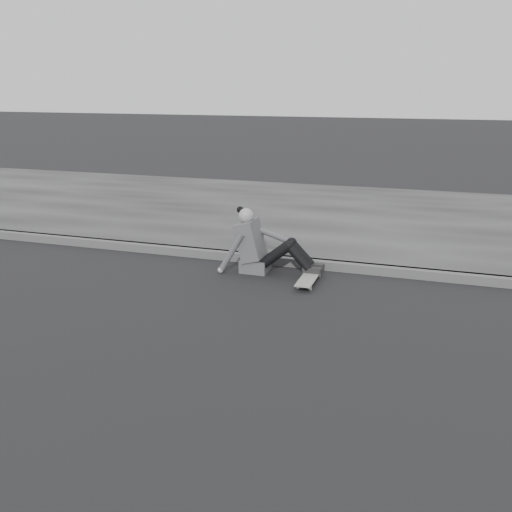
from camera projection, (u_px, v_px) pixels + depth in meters
The scene contains 5 objects.
ground at pixel (154, 332), 5.83m from camera, with size 80.00×80.00×0.00m, color black.
curb at pixel (238, 257), 8.16m from camera, with size 24.00×0.16×0.12m, color #505050.
sidewalk at pixel (291, 213), 10.91m from camera, with size 24.00×6.00×0.12m, color #343434.
skateboard at pixel (309, 278), 7.23m from camera, with size 0.20×0.78×0.09m.
seated_woman at pixel (260, 246), 7.59m from camera, with size 1.38×0.46×0.88m.
Camera 1 is at (2.64, -4.77, 2.42)m, focal length 40.00 mm.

